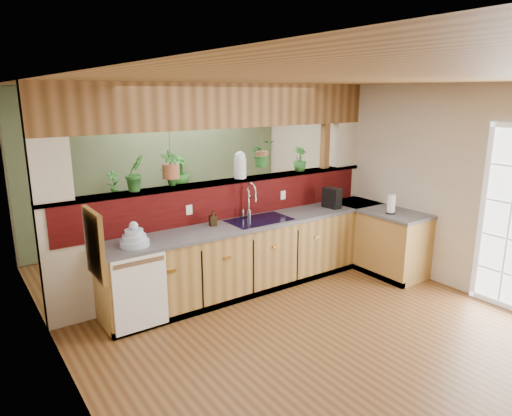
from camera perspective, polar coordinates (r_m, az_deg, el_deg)
ground at (r=5.31m, az=4.37°, el=-13.69°), size 4.60×7.00×0.01m
ceiling at (r=4.70m, az=4.99°, el=15.61°), size 4.60×7.00×0.01m
wall_back at (r=7.81m, az=-11.88°, el=5.19°), size 4.60×0.02×2.60m
wall_left at (r=3.87m, az=-22.82°, el=-4.70°), size 0.02×7.00×2.60m
wall_right at (r=6.52m, az=20.52°, el=2.85°), size 0.02×7.00×2.60m
pass_through_partition at (r=5.96m, az=-3.38°, el=1.66°), size 4.60×0.21×2.60m
pass_through_ledge at (r=5.91m, az=-3.66°, el=3.33°), size 4.60×0.21×0.04m
header_beam at (r=5.80m, az=-3.81°, el=12.63°), size 4.60×0.15×0.55m
sage_backwall at (r=7.80m, az=-11.83°, el=5.17°), size 4.55×0.02×2.55m
countertop at (r=6.24m, az=5.40°, el=-4.88°), size 4.14×1.52×0.90m
dishwasher at (r=4.97m, az=-14.20°, el=-10.28°), size 0.58×0.03×0.82m
navy_sink at (r=5.86m, az=0.42°, el=-2.25°), size 0.82×0.50×0.18m
framed_print at (r=3.06m, az=-19.50°, el=-4.34°), size 0.04×0.35×0.45m
faucet at (r=5.88m, az=-0.74°, el=1.13°), size 0.20×0.21×0.47m
dish_stack at (r=5.01m, az=-14.96°, el=-3.69°), size 0.31×0.31×0.27m
soap_dispenser at (r=5.59m, az=-5.43°, el=-1.27°), size 0.10×0.10×0.19m
coffee_maker at (r=6.52m, az=9.53°, el=1.15°), size 0.15×0.26×0.28m
paper_towel at (r=6.39m, az=16.55°, el=0.42°), size 0.13×0.13×0.27m
glass_jar at (r=5.98m, az=-1.99°, el=5.41°), size 0.16×0.16×0.36m
ledge_plant_left at (r=5.35m, az=-14.88°, el=4.27°), size 0.28×0.25×0.42m
ledge_plant_right at (r=6.58m, az=5.49°, el=6.11°), size 0.20×0.20×0.35m
hanging_plant_a at (r=5.49m, az=-10.68°, el=6.33°), size 0.23×0.20×0.56m
hanging_plant_b at (r=6.14m, az=0.77°, el=8.26°), size 0.35×0.31×0.47m
shelving_console at (r=7.65m, az=-12.65°, el=-1.17°), size 1.42×0.71×0.91m
shelf_plant_a at (r=7.31m, az=-17.40°, el=3.03°), size 0.23×0.18×0.38m
shelf_plant_b at (r=7.70m, az=-9.38°, el=4.55°), size 0.37×0.37×0.52m
floor_plant at (r=7.34m, az=-4.55°, el=-2.71°), size 0.70×0.63×0.71m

